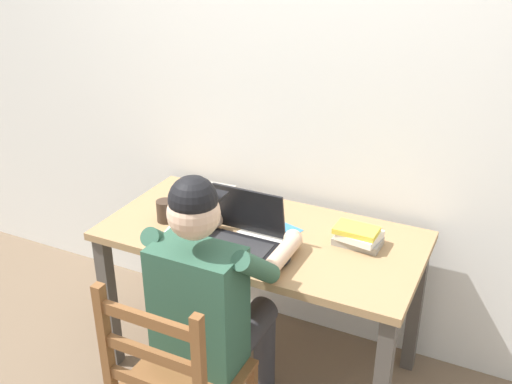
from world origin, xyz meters
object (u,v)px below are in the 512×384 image
at_px(seated_person, 212,296).
at_px(book_stack_side, 216,196).
at_px(desk, 261,252).
at_px(computer_mouse, 283,260).
at_px(landscape_photo_print, 286,229).
at_px(coffee_mug_white, 234,212).
at_px(laptop, 240,233).
at_px(coffee_mug_dark, 166,211).
at_px(book_stack_main, 358,236).

relative_size(seated_person, book_stack_side, 5.88).
xyz_separation_m(desk, book_stack_side, (-0.32, 0.17, 0.14)).
distance_m(computer_mouse, landscape_photo_print, 0.29).
xyz_separation_m(coffee_mug_white, book_stack_side, (-0.16, 0.13, -0.01)).
distance_m(desk, laptop, 0.21).
bearing_deg(desk, seated_person, -91.47).
xyz_separation_m(coffee_mug_dark, landscape_photo_print, (0.53, 0.17, -0.05)).
bearing_deg(computer_mouse, book_stack_main, 50.52).
height_order(laptop, book_stack_side, laptop).
bearing_deg(laptop, landscape_photo_print, 59.45).
bearing_deg(coffee_mug_dark, seated_person, -37.77).
distance_m(laptop, book_stack_main, 0.50).
xyz_separation_m(desk, computer_mouse, (0.19, -0.19, 0.12)).
distance_m(desk, seated_person, 0.43).
bearing_deg(coffee_mug_white, desk, -15.31).
bearing_deg(seated_person, computer_mouse, 49.58).
height_order(desk, landscape_photo_print, landscape_photo_print).
bearing_deg(coffee_mug_dark, landscape_photo_print, 17.45).
bearing_deg(laptop, seated_person, -85.15).
relative_size(seated_person, coffee_mug_white, 10.00).
distance_m(seated_person, coffee_mug_dark, 0.56).
relative_size(computer_mouse, book_stack_side, 0.48).
height_order(laptop, coffee_mug_white, laptop).
height_order(desk, coffee_mug_white, coffee_mug_white).
relative_size(laptop, computer_mouse, 3.30).
distance_m(desk, computer_mouse, 0.30).
height_order(computer_mouse, coffee_mug_dark, coffee_mug_dark).
bearing_deg(coffee_mug_dark, computer_mouse, -9.17).
xyz_separation_m(computer_mouse, book_stack_main, (0.23, 0.28, 0.02)).
bearing_deg(landscape_photo_print, computer_mouse, -53.35).
height_order(coffee_mug_white, landscape_photo_print, coffee_mug_white).
relative_size(desk, book_stack_main, 7.00).
bearing_deg(landscape_photo_print, coffee_mug_white, -157.12).
bearing_deg(coffee_mug_dark, book_stack_side, 65.78).
distance_m(laptop, landscape_photo_print, 0.25).
relative_size(laptop, coffee_mug_dark, 2.80).
distance_m(computer_mouse, book_stack_main, 0.36).
relative_size(seated_person, book_stack_main, 6.06).
bearing_deg(laptop, book_stack_side, 133.42).
bearing_deg(landscape_photo_print, coffee_mug_dark, -146.34).
xyz_separation_m(laptop, computer_mouse, (0.22, -0.06, -0.04)).
xyz_separation_m(seated_person, coffee_mug_white, (-0.15, 0.47, 0.12)).
bearing_deg(seated_person, coffee_mug_dark, 142.23).
height_order(coffee_mug_dark, book_stack_main, coffee_mug_dark).
relative_size(book_stack_side, landscape_photo_print, 1.60).
xyz_separation_m(book_stack_main, book_stack_side, (-0.74, 0.09, -0.00)).
bearing_deg(desk, book_stack_side, 152.35).
relative_size(laptop, coffee_mug_white, 2.69).
xyz_separation_m(coffee_mug_white, coffee_mug_dark, (-0.28, -0.14, 0.01)).
bearing_deg(book_stack_main, seated_person, -129.91).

